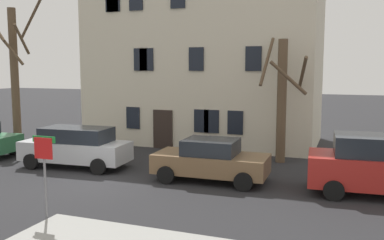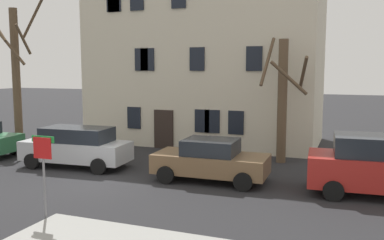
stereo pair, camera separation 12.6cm
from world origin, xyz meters
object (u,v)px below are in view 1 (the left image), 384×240
(street_sign_pole, at_px, (44,162))
(bicycle_leaning, at_px, (73,145))
(building_main, at_px, (205,42))
(car_silver_wagon, at_px, (76,147))
(tree_bare_mid, at_px, (282,97))
(tree_bare_near, at_px, (15,71))
(car_brown_sedan, at_px, (211,160))

(street_sign_pole, distance_m, bicycle_leaning, 10.22)
(building_main, distance_m, street_sign_pole, 15.01)
(bicycle_leaning, bearing_deg, car_silver_wagon, -51.72)
(car_silver_wagon, bearing_deg, bicycle_leaning, 128.28)
(tree_bare_mid, bearing_deg, tree_bare_near, -177.13)
(tree_bare_mid, relative_size, street_sign_pole, 2.34)
(street_sign_pole, bearing_deg, tree_bare_near, 136.03)
(car_brown_sedan, distance_m, bicycle_leaning, 8.87)
(building_main, height_order, street_sign_pole, building_main)
(car_brown_sedan, bearing_deg, car_silver_wagon, 179.45)
(car_silver_wagon, distance_m, street_sign_pole, 6.73)
(building_main, relative_size, car_silver_wagon, 2.77)
(building_main, relative_size, car_brown_sedan, 3.06)
(building_main, distance_m, bicycle_leaning, 9.55)
(building_main, height_order, tree_bare_mid, building_main)
(car_silver_wagon, height_order, street_sign_pole, street_sign_pole)
(tree_bare_mid, distance_m, car_brown_sedan, 5.19)
(building_main, distance_m, car_brown_sedan, 10.49)
(car_brown_sedan, bearing_deg, bicycle_leaning, 161.63)
(tree_bare_near, distance_m, tree_bare_mid, 14.77)
(car_silver_wagon, bearing_deg, tree_bare_mid, 26.93)
(tree_bare_near, bearing_deg, tree_bare_mid, 2.87)
(car_brown_sedan, relative_size, bicycle_leaning, 2.57)
(bicycle_leaning, bearing_deg, street_sign_pole, -57.98)
(car_brown_sedan, height_order, bicycle_leaning, car_brown_sedan)
(tree_bare_mid, distance_m, car_silver_wagon, 9.50)
(tree_bare_near, bearing_deg, street_sign_pole, -43.97)
(bicycle_leaning, bearing_deg, tree_bare_mid, 8.01)
(car_silver_wagon, relative_size, street_sign_pole, 1.98)
(tree_bare_near, xyz_separation_m, car_brown_sedan, (12.69, -3.52, -3.36))
(tree_bare_mid, relative_size, car_brown_sedan, 1.31)
(tree_bare_near, height_order, car_brown_sedan, tree_bare_near)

